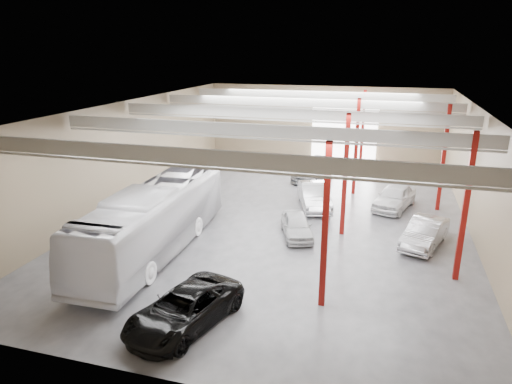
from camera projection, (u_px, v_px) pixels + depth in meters
The scene contains 8 objects.
depot_shell at pixel (291, 138), 28.33m from camera, with size 22.12×32.12×7.06m.
coach_bus at pixel (154, 219), 23.84m from camera, with size 2.99×12.79×3.56m, color white.
black_sedan at pixel (185, 309), 17.60m from camera, with size 2.45×5.31×1.47m, color black.
car_row_a at pixel (297, 225), 26.06m from camera, with size 1.56×3.88×1.32m, color silver.
car_row_b at pixel (314, 196), 30.72m from camera, with size 1.75×5.01×1.65m, color silver.
car_row_c at pixel (313, 170), 37.37m from camera, with size 2.12×5.22×1.52m, color slate.
car_right_near at pixel (425, 233), 24.81m from camera, with size 1.58×4.52×1.49m, color #B9B9BE.
car_right_far at pixel (395, 197), 30.57m from camera, with size 1.91×4.76×1.62m, color white.
Camera 1 is at (5.86, -27.03, 10.35)m, focal length 32.00 mm.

